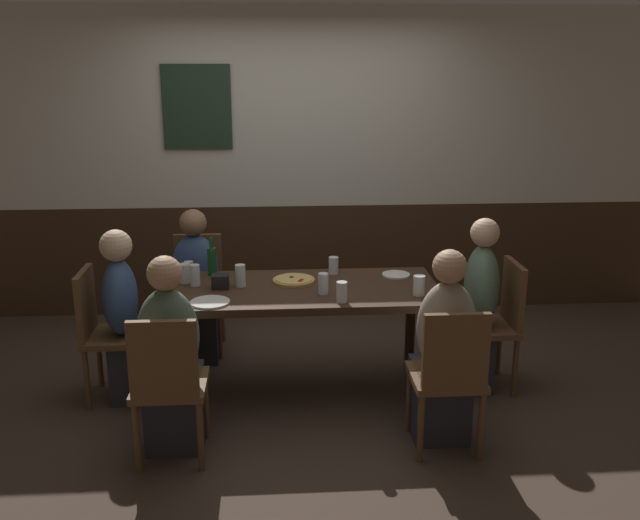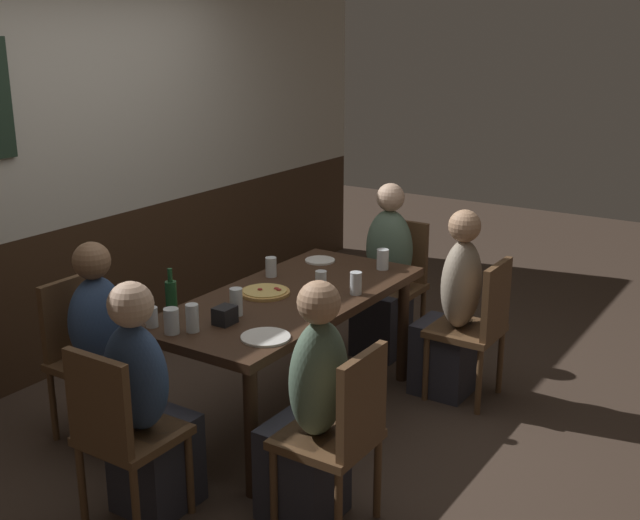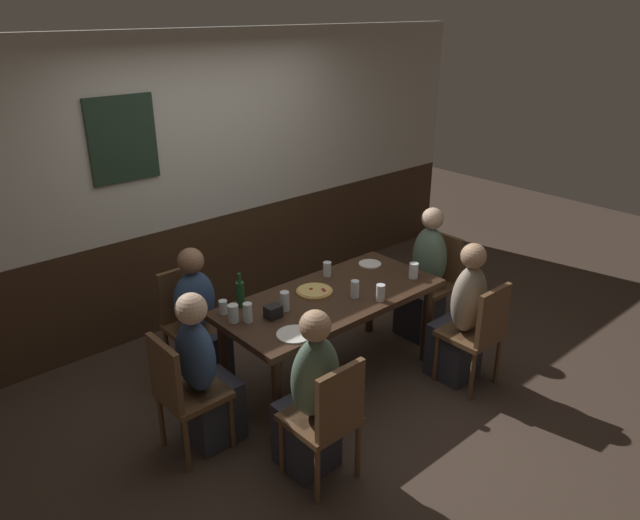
{
  "view_description": "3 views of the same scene",
  "coord_description": "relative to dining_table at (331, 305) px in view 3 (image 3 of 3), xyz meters",
  "views": [
    {
      "loc": [
        -0.18,
        -4.34,
        2.17
      ],
      "look_at": [
        0.11,
        -0.02,
        0.93
      ],
      "focal_mm": 39.52,
      "sensor_mm": 36.0,
      "label": 1
    },
    {
      "loc": [
        -3.44,
        -2.45,
        2.21
      ],
      "look_at": [
        0.22,
        -0.06,
        0.9
      ],
      "focal_mm": 44.74,
      "sensor_mm": 36.0,
      "label": 2
    },
    {
      "loc": [
        -2.75,
        -2.98,
        2.77
      ],
      "look_at": [
        -0.13,
        -0.02,
        1.08
      ],
      "focal_mm": 33.46,
      "sensor_mm": 36.0,
      "label": 3
    }
  ],
  "objects": [
    {
      "name": "chair_head_east",
      "position": [
        1.29,
        0.0,
        -0.16
      ],
      "size": [
        0.4,
        0.4,
        0.88
      ],
      "color": "brown",
      "rests_on": "ground_plane"
    },
    {
      "name": "person_head_east",
      "position": [
        1.13,
        0.0,
        -0.16
      ],
      "size": [
        0.37,
        0.34,
        1.18
      ],
      "color": "#2D2D38",
      "rests_on": "ground_plane"
    },
    {
      "name": "highball_clear",
      "position": [
        -0.41,
        0.05,
        0.15
      ],
      "size": [
        0.07,
        0.07,
        0.15
      ],
      "color": "silver",
      "rests_on": "dining_table"
    },
    {
      "name": "plate_white_small",
      "position": [
        0.64,
        0.21,
        0.09
      ],
      "size": [
        0.19,
        0.19,
        0.01
      ],
      "primitive_type": "cylinder",
      "color": "white",
      "rests_on": "dining_table"
    },
    {
      "name": "person_left_far",
      "position": [
        -0.77,
        0.66,
        -0.18
      ],
      "size": [
        0.34,
        0.37,
        1.12
      ],
      "color": "#2D2D38",
      "rests_on": "ground_plane"
    },
    {
      "name": "beer_glass_tall",
      "position": [
        -0.77,
        0.3,
        0.13
      ],
      "size": [
        0.06,
        0.06,
        0.1
      ],
      "color": "silver",
      "rests_on": "dining_table"
    },
    {
      "name": "chair_left_far",
      "position": [
        -0.77,
        0.82,
        -0.16
      ],
      "size": [
        0.4,
        0.4,
        0.88
      ],
      "color": "brown",
      "rests_on": "ground_plane"
    },
    {
      "name": "chair_left_near",
      "position": [
        -0.77,
        -0.82,
        -0.16
      ],
      "size": [
        0.4,
        0.4,
        0.88
      ],
      "color": "brown",
      "rests_on": "ground_plane"
    },
    {
      "name": "pint_glass_stout",
      "position": [
        0.22,
        -0.3,
        0.14
      ],
      "size": [
        0.07,
        0.07,
        0.13
      ],
      "color": "silver",
      "rests_on": "dining_table"
    },
    {
      "name": "tumbler_short",
      "position": [
        -0.78,
        0.15,
        0.14
      ],
      "size": [
        0.08,
        0.08,
        0.13
      ],
      "color": "silver",
      "rests_on": "dining_table"
    },
    {
      "name": "plate_white_large",
      "position": [
        -0.58,
        -0.27,
        0.09
      ],
      "size": [
        0.24,
        0.24,
        0.01
      ],
      "primitive_type": "cylinder",
      "color": "white",
      "rests_on": "dining_table"
    },
    {
      "name": "beer_bottle_green",
      "position": [
        -0.61,
        0.31,
        0.19
      ],
      "size": [
        0.06,
        0.06,
        0.26
      ],
      "color": "#194723",
      "rests_on": "dining_table"
    },
    {
      "name": "person_head_west",
      "position": [
        -1.13,
        0.0,
        -0.17
      ],
      "size": [
        0.37,
        0.34,
        1.14
      ],
      "color": "#2D2D38",
      "rests_on": "ground_plane"
    },
    {
      "name": "pint_glass_amber",
      "position": [
        0.22,
        0.29,
        0.14
      ],
      "size": [
        0.07,
        0.07,
        0.12
      ],
      "color": "silver",
      "rests_on": "dining_table"
    },
    {
      "name": "wall_back",
      "position": [
        -0.01,
        1.65,
        0.65
      ],
      "size": [
        6.4,
        0.13,
        2.6
      ],
      "color": "#3D2819",
      "rests_on": "ground_plane"
    },
    {
      "name": "chair_head_west",
      "position": [
        -1.29,
        0.0,
        -0.16
      ],
      "size": [
        0.4,
        0.4,
        0.88
      ],
      "color": "brown",
      "rests_on": "ground_plane"
    },
    {
      "name": "pint_glass_pale",
      "position": [
        0.72,
        -0.2,
        0.14
      ],
      "size": [
        0.07,
        0.07,
        0.13
      ],
      "color": "silver",
      "rests_on": "dining_table"
    },
    {
      "name": "beer_glass_half",
      "position": [
        -0.71,
        0.08,
        0.15
      ],
      "size": [
        0.07,
        0.07,
        0.14
      ],
      "color": "silver",
      "rests_on": "dining_table"
    },
    {
      "name": "ground_plane",
      "position": [
        0.0,
        0.0,
        -0.66
      ],
      "size": [
        12.0,
        12.0,
        0.0
      ],
      "primitive_type": "plane",
      "color": "#423328"
    },
    {
      "name": "pizza",
      "position": [
        -0.06,
        0.12,
        0.1
      ],
      "size": [
        0.28,
        0.28,
        0.03
      ],
      "color": "tan",
      "rests_on": "dining_table"
    },
    {
      "name": "condiment_caddy",
      "position": [
        -0.54,
        0.02,
        0.13
      ],
      "size": [
        0.11,
        0.09,
        0.09
      ],
      "primitive_type": "cube",
      "color": "black",
      "rests_on": "dining_table"
    },
    {
      "name": "tumbler_water",
      "position": [
        0.12,
        -0.13,
        0.14
      ],
      "size": [
        0.06,
        0.06,
        0.13
      ],
      "color": "silver",
      "rests_on": "dining_table"
    },
    {
      "name": "person_left_near",
      "position": [
        -0.77,
        -0.66,
        -0.17
      ],
      "size": [
        0.34,
        0.37,
        1.16
      ],
      "color": "#2D2D38",
      "rests_on": "ground_plane"
    },
    {
      "name": "person_right_near",
      "position": [
        0.77,
        -0.66,
        -0.16
      ],
      "size": [
        0.34,
        0.37,
        1.17
      ],
      "color": "#2D2D38",
      "rests_on": "ground_plane"
    },
    {
      "name": "dining_table",
      "position": [
        0.0,
        0.0,
        0.0
      ],
      "size": [
        1.76,
        0.81,
        0.74
      ],
      "color": "#382316",
      "rests_on": "ground_plane"
    },
    {
      "name": "chair_right_near",
      "position": [
        0.77,
        -0.82,
        -0.16
      ],
      "size": [
        0.4,
        0.4,
        0.88
      ],
      "color": "brown",
      "rests_on": "ground_plane"
    }
  ]
}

